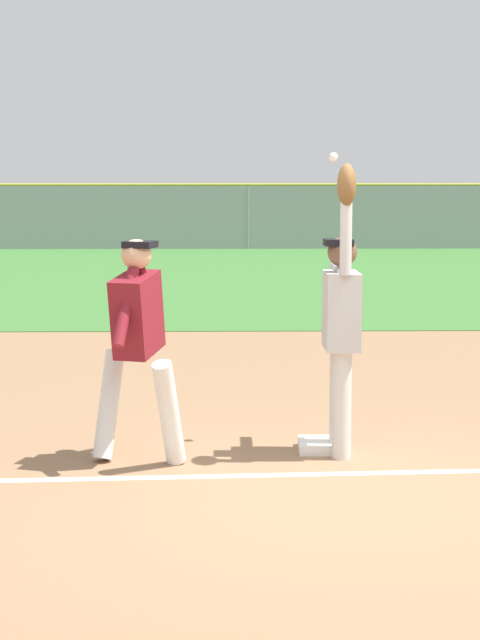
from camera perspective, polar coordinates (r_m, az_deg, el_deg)
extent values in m
plane|color=#936D4C|center=(7.38, 5.07, -9.57)|extent=(72.04, 72.04, 0.00)
cube|color=#3D7533|center=(22.59, 0.92, 2.38)|extent=(45.15, 15.68, 0.01)
cube|color=white|center=(8.61, 4.44, -6.72)|extent=(0.39, 0.39, 0.08)
cylinder|color=silver|center=(8.50, 5.32, -4.26)|extent=(0.15, 0.15, 0.85)
cylinder|color=silver|center=(8.30, 5.47, -4.55)|extent=(0.15, 0.15, 0.85)
cube|color=#B7B7B7|center=(8.27, 5.46, 0.51)|extent=(0.26, 0.44, 0.60)
sphere|color=brown|center=(8.23, 5.50, 3.65)|extent=(0.23, 0.23, 0.23)
cube|color=black|center=(8.22, 5.30, 4.17)|extent=(0.22, 0.20, 0.05)
cylinder|color=#B7B7B7|center=(8.00, 5.70, 4.64)|extent=(0.09, 0.09, 0.62)
cylinder|color=#B7B7B7|center=(8.46, 5.32, 2.72)|extent=(0.09, 0.62, 0.09)
ellipsoid|color=brown|center=(7.99, 5.74, 7.21)|extent=(0.14, 0.28, 0.32)
cylinder|color=white|center=(8.00, -3.82, -5.01)|extent=(0.27, 0.46, 0.85)
cylinder|color=white|center=(8.35, -7.05, -4.50)|extent=(0.27, 0.46, 0.85)
cube|color=maroon|center=(8.05, -5.54, 0.29)|extent=(0.41, 0.58, 0.66)
sphere|color=#DBAD84|center=(8.00, -5.58, 3.52)|extent=(0.29, 0.29, 0.23)
cube|color=black|center=(7.98, -5.38, 4.06)|extent=(0.27, 0.26, 0.05)
cylinder|color=maroon|center=(8.24, -4.97, 1.06)|extent=(0.21, 0.41, 0.58)
cylinder|color=maroon|center=(7.84, -6.15, 0.69)|extent=(0.21, 0.41, 0.58)
sphere|color=white|center=(8.59, 5.03, 8.70)|extent=(0.07, 0.07, 0.07)
cube|color=#93999E|center=(30.35, 0.42, 5.52)|extent=(45.15, 0.06, 1.80)
cylinder|color=yellow|center=(30.32, 0.42, 7.28)|extent=(45.15, 0.06, 0.06)
cylinder|color=gray|center=(30.35, 0.42, 5.52)|extent=(0.08, 0.08, 1.80)
cube|color=#23389E|center=(33.08, -8.16, 5.08)|extent=(4.58, 2.36, 0.55)
cube|color=#2D333D|center=(33.06, -8.18, 5.91)|extent=(2.37, 1.97, 0.40)
cylinder|color=black|center=(34.05, -5.68, 4.74)|extent=(0.62, 0.28, 0.60)
cylinder|color=black|center=(32.15, -5.59, 4.55)|extent=(0.62, 0.28, 0.60)
cylinder|color=black|center=(34.10, -10.57, 4.65)|extent=(0.62, 0.28, 0.60)
cylinder|color=black|center=(32.20, -10.77, 4.46)|extent=(0.62, 0.28, 0.60)
cube|color=tan|center=(33.54, 2.42, 5.20)|extent=(4.41, 1.92, 0.55)
cube|color=#2D333D|center=(33.52, 2.42, 6.01)|extent=(2.21, 1.76, 0.40)
cylinder|color=black|center=(34.62, 4.72, 4.81)|extent=(0.60, 0.22, 0.60)
cylinder|color=black|center=(32.74, 5.06, 4.62)|extent=(0.60, 0.22, 0.60)
cylinder|color=black|center=(34.44, -0.10, 4.82)|extent=(0.60, 0.22, 0.60)
cylinder|color=black|center=(32.55, -0.03, 4.63)|extent=(0.60, 0.22, 0.60)
cube|color=#1E6B33|center=(34.15, 11.19, 5.10)|extent=(4.46, 2.03, 0.55)
cube|color=#2D333D|center=(34.13, 11.22, 5.90)|extent=(2.25, 1.81, 0.40)
cylinder|color=black|center=(34.77, 8.48, 4.76)|extent=(0.61, 0.24, 0.60)
cylinder|color=black|center=(32.91, 9.12, 4.57)|extent=(0.61, 0.24, 0.60)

